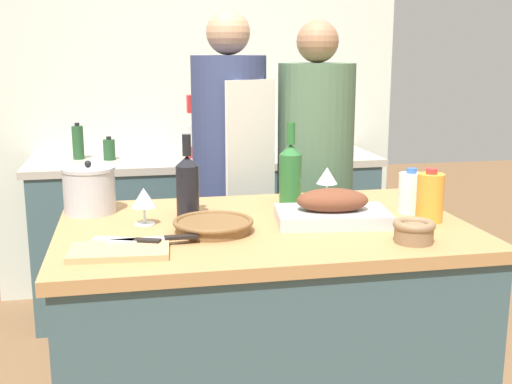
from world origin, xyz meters
The scene contains 22 objects.
kitchen_island centered at (0.00, 0.00, 0.47)m, with size 1.35×0.87×0.93m.
back_counter centered at (0.00, 1.61, 0.45)m, with size 1.98×0.60×0.90m.
back_wall centered at (0.00, 1.96, 1.27)m, with size 2.48×0.10×2.55m.
roasting_pan centered at (0.23, -0.04, 0.98)m, with size 0.40×0.27×0.12m.
wicker_basket centered at (-0.18, -0.07, 0.96)m, with size 0.26×0.26×0.04m.
cutting_board centered at (-0.47, -0.24, 0.94)m, with size 0.29×0.18×0.02m.
stock_pot centered at (-0.57, 0.27, 1.02)m, with size 0.19×0.19×0.19m.
mixing_bowl centered at (0.40, -0.30, 0.97)m, with size 0.13×0.13×0.07m.
juice_jug centered at (0.55, -0.08, 1.02)m, with size 0.09×0.09×0.18m.
milk_jug centered at (0.54, 0.05, 1.01)m, with size 0.09×0.09×0.16m.
wine_bottle_green centered at (-0.24, 0.15, 1.05)m, with size 0.08×0.08×0.29m.
wine_bottle_dark centered at (0.15, 0.23, 1.06)m, with size 0.08×0.08×0.31m.
wine_glass_left centered at (-0.39, 0.07, 1.02)m, with size 0.08×0.08×0.12m.
wine_glass_right centered at (0.31, 0.30, 1.02)m, with size 0.08×0.08×0.13m.
knife_chef centered at (-0.36, -0.18, 0.96)m, with size 0.27×0.04×0.01m.
knife_paring centered at (-0.44, -0.17, 0.96)m, with size 0.20×0.10×0.01m.
stand_mixer centered at (-0.01, 1.64, 1.05)m, with size 0.18×0.14×0.35m.
condiment_bottle_tall centered at (-0.71, 1.67, 1.00)m, with size 0.06×0.06×0.20m.
condiment_bottle_short centered at (0.34, 1.66, 0.97)m, with size 0.05×0.05×0.14m.
condiment_bottle_extra centered at (-0.54, 1.61, 0.96)m, with size 0.07×0.07×0.13m.
person_cook_aproned centered at (0.02, 0.84, 0.93)m, with size 0.36×0.38×1.67m.
person_cook_guest centered at (0.42, 0.83, 0.90)m, with size 0.35×0.35×1.63m.
Camera 1 is at (-0.43, -2.02, 1.50)m, focal length 45.00 mm.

